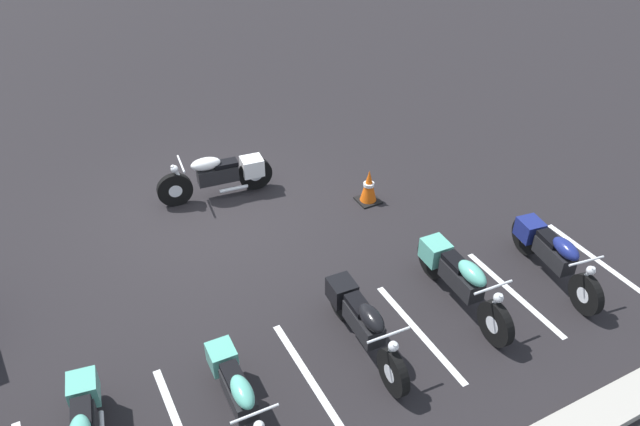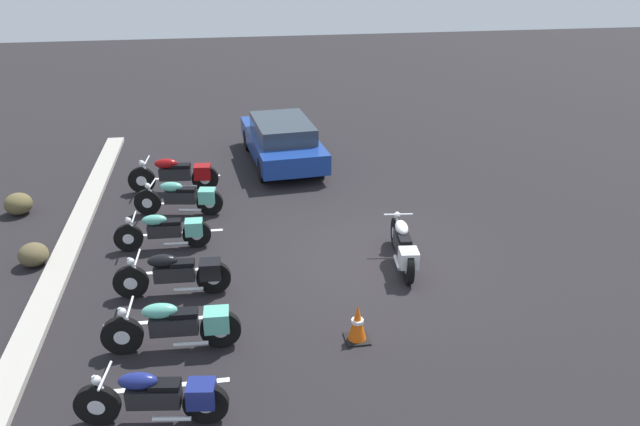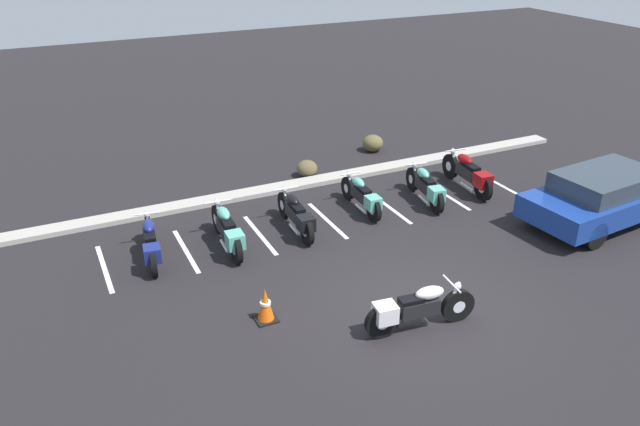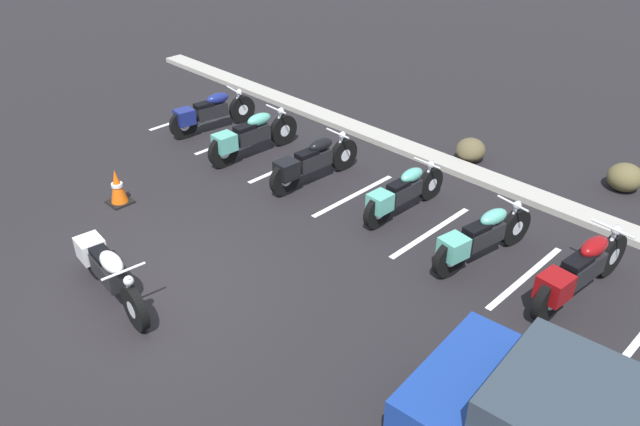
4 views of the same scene
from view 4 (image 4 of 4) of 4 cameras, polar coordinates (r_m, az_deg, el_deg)
name	(u,v)px [view 4 (image 4 of 4)]	position (r m, az deg, el deg)	size (l,w,h in m)	color
ground	(155,292)	(9.43, -14.81, -7.00)	(60.00, 60.00, 0.00)	black
motorcycle_white_featured	(108,270)	(9.29, -18.85, -4.95)	(2.14, 0.64, 0.84)	black
parked_bike_0	(209,113)	(14.11, -10.14, 9.03)	(0.66, 2.09, 0.82)	black
parked_bike_1	(250,136)	(12.78, -6.46, 7.01)	(0.62, 2.20, 0.87)	black
parked_bike_2	(311,162)	(11.68, -0.83, 4.69)	(0.60, 2.14, 0.84)	black
parked_bike_3	(402,193)	(10.78, 7.47, 1.82)	(0.57, 2.01, 0.79)	black
parked_bike_4	(480,237)	(9.80, 14.42, -2.16)	(0.70, 2.09, 0.83)	black
parked_bike_5	(579,271)	(9.43, 22.60, -4.95)	(0.65, 2.29, 0.90)	black
concrete_curb	(420,153)	(13.06, 9.16, 5.42)	(18.00, 0.50, 0.12)	#A8A399
landscape_rock_0	(625,177)	(12.84, 26.11, 2.95)	(0.64, 0.63, 0.52)	brown
landscape_rock_1	(471,150)	(12.98, 13.61, 5.63)	(0.59, 0.58, 0.48)	brown
traffic_cone	(117,187)	(11.66, -18.03, 2.24)	(0.40, 0.40, 0.66)	black
stall_line_0	(189,117)	(15.10, -11.93, 8.56)	(0.10, 2.10, 0.00)	white
stall_line_1	(235,139)	(13.78, -7.78, 6.70)	(0.10, 2.10, 0.00)	white
stall_line_2	(289,165)	(12.56, -2.82, 4.40)	(0.10, 2.10, 0.00)	white
stall_line_3	(354,195)	(11.48, 3.10, 1.61)	(0.10, 2.10, 0.00)	white
stall_line_4	(431,232)	(10.57, 10.11, -1.73)	(0.10, 2.10, 0.00)	white
stall_line_5	(526,277)	(9.90, 18.29, -5.57)	(0.10, 2.10, 0.00)	white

